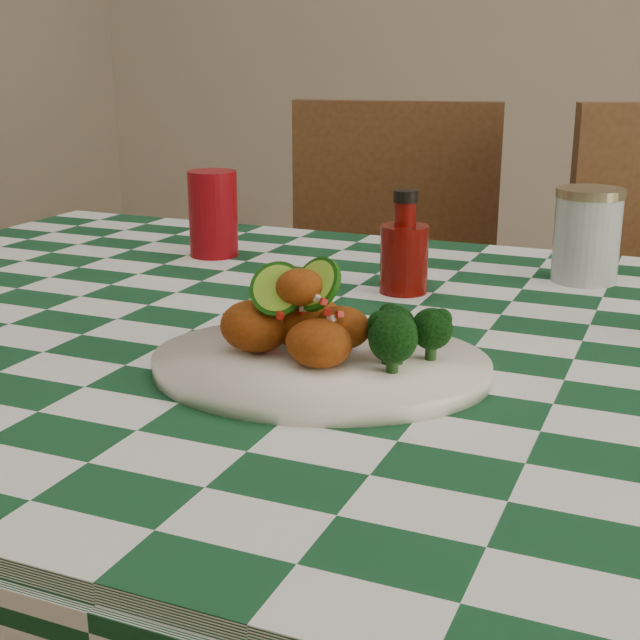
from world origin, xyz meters
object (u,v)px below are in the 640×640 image
at_px(wooden_chair_left, 381,350).
at_px(fried_chicken_pile, 304,313).
at_px(red_tumbler, 213,214).
at_px(ketchup_bottle, 404,242).
at_px(dining_table, 377,638).
at_px(mason_jar, 587,235).
at_px(plate, 320,365).

bearing_deg(wooden_chair_left, fried_chicken_pile, -87.72).
relative_size(red_tumbler, ketchup_bottle, 0.97).
relative_size(fried_chicken_pile, ketchup_bottle, 1.00).
distance_m(dining_table, ketchup_bottle, 0.50).
bearing_deg(mason_jar, wooden_chair_left, 135.49).
distance_m(dining_table, fried_chicken_pile, 0.48).
xyz_separation_m(dining_table, ketchup_bottle, (-0.04, 0.18, 0.46)).
relative_size(dining_table, plate, 5.04).
distance_m(plate, red_tumbler, 0.55).
bearing_deg(ketchup_bottle, dining_table, -78.56).
relative_size(plate, fried_chicken_pile, 2.48).
distance_m(dining_table, plate, 0.43).
xyz_separation_m(plate, ketchup_bottle, (-0.02, 0.32, 0.06)).
relative_size(fried_chicken_pile, mason_jar, 1.05).
relative_size(plate, wooden_chair_left, 0.33).
distance_m(fried_chicken_pile, mason_jar, 0.52).
height_order(fried_chicken_pile, wooden_chair_left, wooden_chair_left).
relative_size(dining_table, red_tumbler, 12.85).
bearing_deg(fried_chicken_pile, wooden_chair_left, 104.53).
bearing_deg(red_tumbler, wooden_chair_left, 78.12).
xyz_separation_m(red_tumbler, ketchup_bottle, (0.33, -0.09, 0.00)).
bearing_deg(red_tumbler, dining_table, -36.64).
xyz_separation_m(plate, mason_jar, (0.19, 0.48, 0.05)).
distance_m(dining_table, wooden_chair_left, 0.82).
relative_size(dining_table, wooden_chair_left, 1.69).
xyz_separation_m(plate, wooden_chair_left, (-0.25, 0.91, -0.30)).
relative_size(ketchup_bottle, mason_jar, 1.05).
bearing_deg(dining_table, red_tumbler, 143.36).
relative_size(dining_table, ketchup_bottle, 12.49).
height_order(plate, ketchup_bottle, ketchup_bottle).
distance_m(ketchup_bottle, mason_jar, 0.26).
xyz_separation_m(ketchup_bottle, wooden_chair_left, (-0.23, 0.58, -0.36)).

